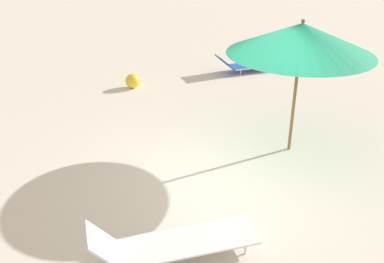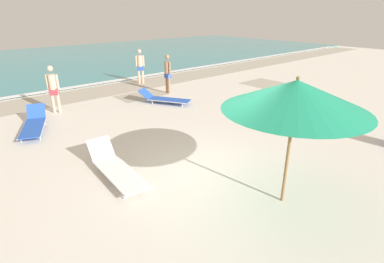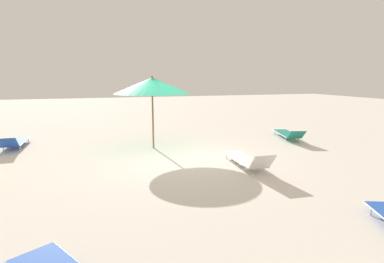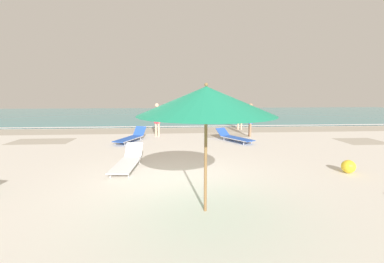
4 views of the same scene
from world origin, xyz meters
name	(u,v)px [view 2 (image 2 of 4)]	position (x,y,z in m)	size (l,w,h in m)	color
ground_plane	(214,184)	(0.00, 0.01, -0.08)	(60.00, 60.00, 0.16)	silver
ocean_water	(9,65)	(0.00, 20.32, 0.03)	(60.00, 19.48, 0.07)	teal
beach_umbrella	(296,96)	(0.51, -1.43, 2.19)	(2.63, 2.63, 2.54)	olive
sun_lounger_beside_umbrella	(164,98)	(2.77, 5.69, 0.21)	(1.60, 2.15, 0.53)	blue
sun_lounger_near_water_right	(116,168)	(-1.56, 1.66, 0.22)	(0.76, 2.29, 0.60)	white
sun_lounger_mid_beach_solo	(34,124)	(-2.17, 5.99, 0.22)	(1.37, 2.24, 0.61)	blue
beachgoer_wading_adult	(53,87)	(-1.00, 7.36, 1.00)	(0.37, 0.33, 1.76)	beige
beachgoer_shoreline_child	(168,72)	(3.91, 6.95, 1.00)	(0.27, 0.45, 1.76)	#A37A5B
beachgoer_strolling_adult	(140,64)	(4.01, 9.44, 1.00)	(0.41, 0.30, 1.76)	beige
beach_ball	(304,117)	(5.00, 0.68, 0.20)	(0.39, 0.39, 0.39)	yellow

